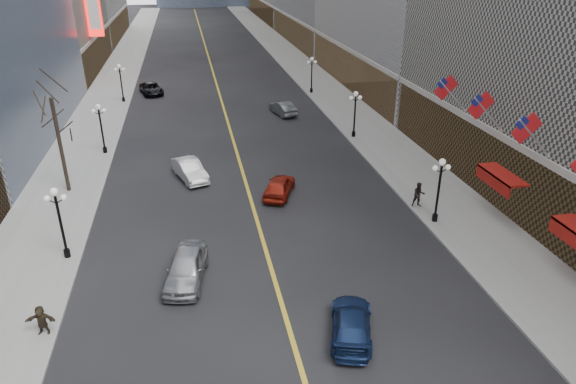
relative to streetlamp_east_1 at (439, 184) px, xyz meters
name	(u,v)px	position (x,y,z in m)	size (l,w,h in m)	color
sidewalk_east	(320,85)	(2.20, 40.00, -2.83)	(6.00, 230.00, 0.15)	gray
sidewalk_west	(109,95)	(-25.80, 40.00, -2.83)	(6.00, 230.00, 0.15)	gray
lane_line	(214,74)	(-11.80, 50.00, -2.89)	(0.25, 200.00, 0.02)	gold
streetlamp_east_1	(439,184)	(0.00, 0.00, 0.00)	(1.26, 0.44, 4.52)	black
streetlamp_east_2	(355,109)	(0.00, 18.00, 0.00)	(1.26, 0.44, 4.52)	black
streetlamp_east_3	(312,71)	(0.00, 36.00, 0.00)	(1.26, 0.44, 4.52)	black
streetlamp_west_1	(59,216)	(-23.60, 0.00, 0.00)	(1.26, 0.44, 4.52)	black
streetlamp_west_2	(101,123)	(-23.60, 18.00, 0.00)	(1.26, 0.44, 4.52)	black
streetlamp_west_3	(121,79)	(-23.60, 36.00, 0.00)	(1.26, 0.44, 4.52)	black
flag_3	(529,131)	(3.51, -3.00, 4.39)	(2.87, 0.12, 2.87)	#B2B2B7
flag_4	(483,108)	(3.51, 2.00, 4.39)	(2.87, 0.12, 2.87)	#B2B2B7
flag_5	(448,90)	(3.51, 7.00, 4.39)	(2.87, 0.12, 2.87)	#B2B2B7
awning_c	(499,176)	(4.30, 0.00, 0.18)	(1.40, 4.00, 0.93)	maroon
tree_west_far	(54,113)	(-25.30, 10.00, 3.34)	(3.60, 3.60, 7.92)	#2D231C
car_nb_near	(186,268)	(-16.61, -3.64, -2.05)	(2.01, 4.99, 1.70)	#9FA2A6
car_nb_mid	(190,170)	(-16.11, 10.75, -2.12)	(1.66, 4.77, 1.57)	silver
car_nb_far	(151,89)	(-20.41, 39.55, -2.18)	(2.38, 5.16, 1.43)	black
car_sb_near	(351,323)	(-8.97, -9.72, -2.22)	(1.91, 4.71, 1.37)	navy
car_sb_mid	(279,186)	(-9.58, 6.32, -2.14)	(1.79, 4.46, 1.52)	maroon
car_sb_far	(283,108)	(-5.42, 27.26, -2.15)	(1.58, 4.54, 1.50)	#565C5F
ped_east_walk	(419,195)	(-0.20, 2.32, -1.84)	(0.88, 0.48, 1.82)	black
ped_west_far	(41,320)	(-23.40, -6.96, -1.98)	(1.43, 0.41, 1.54)	#2D2419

